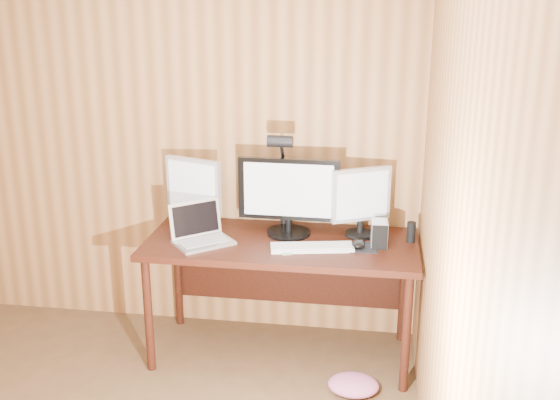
% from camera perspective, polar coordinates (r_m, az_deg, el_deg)
% --- Properties ---
extents(desk, '(1.60, 0.70, 0.75)m').
position_cam_1_polar(desk, '(3.98, 0.26, -4.86)').
color(desk, black).
rests_on(desk, floor).
extents(monitor_center, '(0.61, 0.26, 0.47)m').
position_cam_1_polar(monitor_center, '(3.90, 0.77, 0.41)').
color(monitor_center, black).
rests_on(monitor_center, desk).
extents(monitor_left, '(0.38, 0.18, 0.44)m').
position_cam_1_polar(monitor_left, '(4.07, -7.53, 0.84)').
color(monitor_left, black).
rests_on(monitor_left, desk).
extents(monitor_right, '(0.34, 0.20, 0.42)m').
position_cam_1_polar(monitor_right, '(3.91, 7.08, 0.00)').
color(monitor_right, black).
rests_on(monitor_right, desk).
extents(laptop, '(0.40, 0.40, 0.23)m').
position_cam_1_polar(laptop, '(3.87, -6.97, -2.82)').
color(laptop, silver).
rests_on(laptop, desk).
extents(keyboard, '(0.49, 0.23, 0.02)m').
position_cam_1_polar(keyboard, '(3.75, 2.80, -4.12)').
color(keyboard, white).
rests_on(keyboard, desk).
extents(mousepad, '(0.23, 0.19, 0.00)m').
position_cam_1_polar(mousepad, '(3.80, 6.84, -4.11)').
color(mousepad, black).
rests_on(mousepad, desk).
extents(mouse, '(0.09, 0.13, 0.04)m').
position_cam_1_polar(mouse, '(3.79, 6.85, -3.80)').
color(mouse, black).
rests_on(mouse, mousepad).
extents(hard_drive, '(0.10, 0.14, 0.15)m').
position_cam_1_polar(hard_drive, '(3.82, 8.64, -2.91)').
color(hard_drive, silver).
rests_on(hard_drive, desk).
extents(phone, '(0.08, 0.12, 0.01)m').
position_cam_1_polar(phone, '(3.71, 0.47, -4.43)').
color(phone, silver).
rests_on(phone, desk).
extents(speaker, '(0.05, 0.05, 0.12)m').
position_cam_1_polar(speaker, '(3.91, 11.35, -2.76)').
color(speaker, black).
rests_on(speaker, desk).
extents(desk_lamp, '(0.15, 0.21, 0.65)m').
position_cam_1_polar(desk_lamp, '(3.92, 0.16, 2.87)').
color(desk_lamp, black).
rests_on(desk_lamp, desk).
extents(fabric_pile, '(0.34, 0.30, 0.09)m').
position_cam_1_polar(fabric_pile, '(3.84, 6.41, -15.72)').
color(fabric_pile, '#B3567E').
rests_on(fabric_pile, floor).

